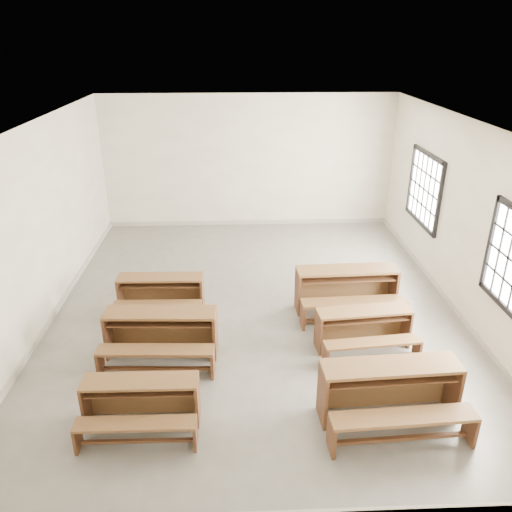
{
  "coord_description": "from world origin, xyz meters",
  "views": [
    {
      "loc": [
        -0.33,
        -7.7,
        4.45
      ],
      "look_at": [
        0.0,
        0.0,
        1.0
      ],
      "focal_mm": 35.0,
      "sensor_mm": 36.0,
      "label": 1
    }
  ],
  "objects_px": {
    "desk_set_0": "(141,400)",
    "desk_set_3": "(390,389)",
    "desk_set_1": "(161,331)",
    "desk_set_5": "(347,287)",
    "desk_set_2": "(161,292)",
    "desk_set_4": "(364,327)"
  },
  "relations": [
    {
      "from": "desk_set_0",
      "to": "desk_set_3",
      "type": "relative_size",
      "value": 0.8
    },
    {
      "from": "desk_set_1",
      "to": "desk_set_5",
      "type": "distance_m",
      "value": 3.27
    },
    {
      "from": "desk_set_0",
      "to": "desk_set_2",
      "type": "bearing_deg",
      "value": 93.04
    },
    {
      "from": "desk_set_1",
      "to": "desk_set_2",
      "type": "relative_size",
      "value": 1.13
    },
    {
      "from": "desk_set_1",
      "to": "desk_set_3",
      "type": "relative_size",
      "value": 0.95
    },
    {
      "from": "desk_set_5",
      "to": "desk_set_3",
      "type": "bearing_deg",
      "value": -92.84
    },
    {
      "from": "desk_set_0",
      "to": "desk_set_5",
      "type": "relative_size",
      "value": 0.8
    },
    {
      "from": "desk_set_3",
      "to": "desk_set_0",
      "type": "bearing_deg",
      "value": 176.53
    },
    {
      "from": "desk_set_4",
      "to": "desk_set_0",
      "type": "bearing_deg",
      "value": -159.57
    },
    {
      "from": "desk_set_1",
      "to": "desk_set_5",
      "type": "relative_size",
      "value": 0.95
    },
    {
      "from": "desk_set_4",
      "to": "desk_set_5",
      "type": "relative_size",
      "value": 0.85
    },
    {
      "from": "desk_set_1",
      "to": "desk_set_2",
      "type": "bearing_deg",
      "value": 100.29
    },
    {
      "from": "desk_set_3",
      "to": "desk_set_5",
      "type": "distance_m",
      "value": 2.69
    },
    {
      "from": "desk_set_2",
      "to": "desk_set_4",
      "type": "bearing_deg",
      "value": -19.6
    },
    {
      "from": "desk_set_3",
      "to": "desk_set_5",
      "type": "bearing_deg",
      "value": 86.4
    },
    {
      "from": "desk_set_1",
      "to": "desk_set_3",
      "type": "bearing_deg",
      "value": -23.23
    },
    {
      "from": "desk_set_1",
      "to": "desk_set_5",
      "type": "bearing_deg",
      "value": 24.79
    },
    {
      "from": "desk_set_0",
      "to": "desk_set_4",
      "type": "height_order",
      "value": "desk_set_4"
    },
    {
      "from": "desk_set_0",
      "to": "desk_set_3",
      "type": "xyz_separation_m",
      "value": [
        3.06,
        -0.02,
        0.08
      ]
    },
    {
      "from": "desk_set_2",
      "to": "desk_set_1",
      "type": "bearing_deg",
      "value": -80.87
    },
    {
      "from": "desk_set_3",
      "to": "desk_set_2",
      "type": "bearing_deg",
      "value": 135.8
    },
    {
      "from": "desk_set_0",
      "to": "desk_set_5",
      "type": "height_order",
      "value": "desk_set_5"
    }
  ]
}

